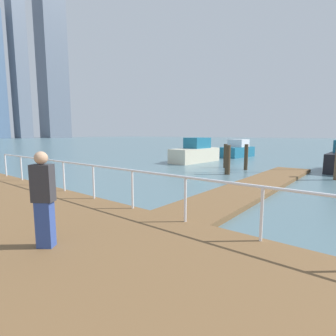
% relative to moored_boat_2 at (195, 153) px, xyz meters
% --- Properties ---
extents(ground_plane, '(300.00, 300.00, 0.00)m').
position_rel_moored_boat_2_xyz_m(ground_plane, '(-10.97, 2.35, -0.81)').
color(ground_plane, slate).
extents(floating_dock, '(13.99, 2.00, 0.18)m').
position_rel_moored_boat_2_xyz_m(floating_dock, '(-7.47, -7.99, -0.72)').
color(floating_dock, brown).
rests_on(floating_dock, ground_plane).
extents(boardwalk_railing, '(0.06, 22.83, 1.08)m').
position_rel_moored_boat_2_xyz_m(boardwalk_railing, '(-14.12, -9.60, 0.44)').
color(boardwalk_railing, white).
rests_on(boardwalk_railing, boardwalk).
extents(dock_piling_0, '(0.33, 0.33, 1.76)m').
position_rel_moored_boat_2_xyz_m(dock_piling_0, '(-4.63, -5.23, 0.07)').
color(dock_piling_0, '#473826').
rests_on(dock_piling_0, ground_plane).
extents(dock_piling_1, '(0.27, 0.27, 1.70)m').
position_rel_moored_boat_2_xyz_m(dock_piling_1, '(-1.89, -3.74, 0.04)').
color(dock_piling_1, '#473826').
rests_on(dock_piling_1, ground_plane).
extents(dock_piling_4, '(0.25, 0.25, 1.73)m').
position_rel_moored_boat_2_xyz_m(dock_piling_4, '(-2.05, -5.34, 0.06)').
color(dock_piling_4, '#473826').
rests_on(dock_piling_4, ground_plane).
extents(moored_boat_2, '(5.14, 2.12, 2.09)m').
position_rel_moored_boat_2_xyz_m(moored_boat_2, '(0.00, 0.00, 0.00)').
color(moored_boat_2, beige).
rests_on(moored_boat_2, ground_plane).
extents(moored_boat_4, '(4.41, 2.53, 1.84)m').
position_rel_moored_boat_2_xyz_m(moored_boat_4, '(7.06, -0.64, -0.10)').
color(moored_boat_4, '#1E6B8C').
rests_on(moored_boat_4, ground_plane).
extents(pedestrian_0, '(0.39, 0.42, 1.73)m').
position_rel_moored_boat_2_xyz_m(pedestrian_0, '(-16.79, -7.53, 0.49)').
color(pedestrian_0, '#334C99').
rests_on(pedestrian_0, boardwalk).
extents(skyline_tower_5, '(7.38, 7.49, 81.96)m').
position_rel_moored_boat_2_xyz_m(skyline_tower_5, '(43.58, 138.38, 40.17)').
color(skyline_tower_5, slate).
rests_on(skyline_tower_5, ground_plane).
extents(skyline_tower_6, '(13.75, 13.78, 88.58)m').
position_rel_moored_boat_2_xyz_m(skyline_tower_6, '(62.55, 139.66, 43.48)').
color(skyline_tower_6, slate).
rests_on(skyline_tower_6, ground_plane).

